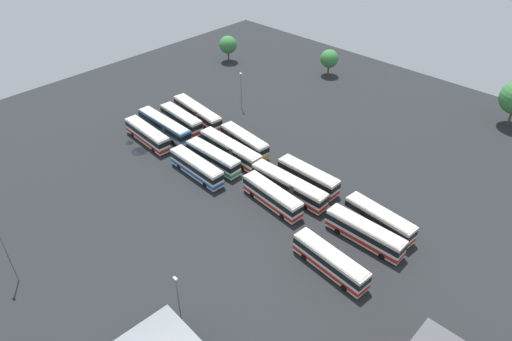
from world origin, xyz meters
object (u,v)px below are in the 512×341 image
at_px(bus_row1_slot0, 308,177).
at_px(bus_row3_slot3, 147,134).
at_px(bus_row0_slot1, 365,233).
at_px(bus_row3_slot0, 197,113).
at_px(lamp_post_near_entrance, 178,298).
at_px(tree_northeast, 329,59).
at_px(bus_row2_slot0, 244,141).
at_px(bus_row1_slot2, 272,196).
at_px(bus_row1_slot1, 289,186).
at_px(bus_row2_slot2, 213,157).
at_px(bus_row2_slot3, 197,167).
at_px(bus_row3_slot1, 181,119).
at_px(lamp_post_far_corner, 241,89).
at_px(lamp_post_mid_lot, 7,253).
at_px(bus_row0_slot0, 379,219).
at_px(bus_row0_slot3, 330,261).
at_px(bus_row3_slot2, 164,126).
at_px(tree_east_edge, 228,45).
at_px(bus_row2_slot1, 230,150).

xyz_separation_m(bus_row1_slot0, bus_row3_slot3, (31.08, 10.62, 0.00)).
bearing_deg(bus_row0_slot1, bus_row3_slot0, -8.64).
distance_m(lamp_post_near_entrance, tree_northeast, 78.08).
distance_m(bus_row3_slot0, tree_northeast, 38.41).
relative_size(bus_row2_slot0, bus_row3_slot0, 0.80).
xyz_separation_m(bus_row1_slot2, bus_row3_slot0, (29.77, -9.78, 0.00)).
bearing_deg(tree_northeast, bus_row1_slot0, 122.07).
distance_m(bus_row1_slot1, bus_row2_slot2, 15.55).
bearing_deg(tree_northeast, bus_row3_slot0, 81.24).
distance_m(bus_row2_slot2, bus_row2_slot3, 4.01).
distance_m(bus_row3_slot1, tree_northeast, 42.39).
xyz_separation_m(lamp_post_far_corner, lamp_post_mid_lot, (-13.09, 55.21, 0.61)).
height_order(lamp_post_mid_lot, tree_northeast, lamp_post_mid_lot).
height_order(bus_row0_slot0, bus_row1_slot2, same).
bearing_deg(bus_row0_slot3, bus_row1_slot2, -18.44).
relative_size(bus_row3_slot2, tree_east_edge, 2.13).
relative_size(bus_row3_slot1, tree_east_edge, 1.70).
bearing_deg(bus_row3_slot3, lamp_post_near_entrance, 149.72).
relative_size(bus_row0_slot1, lamp_post_far_corner, 1.47).
relative_size(bus_row3_slot0, lamp_post_mid_lot, 1.54).
height_order(bus_row2_slot1, tree_east_edge, tree_east_edge).
distance_m(bus_row1_slot1, bus_row3_slot1, 30.45).
bearing_deg(bus_row3_slot0, bus_row0_slot0, 176.40).
bearing_deg(bus_row0_slot0, bus_row3_slot1, 1.43).
xyz_separation_m(bus_row1_slot0, bus_row2_slot3, (15.78, 11.18, 0.00)).
bearing_deg(lamp_post_near_entrance, bus_row3_slot3, -30.28).
relative_size(bus_row1_slot1, lamp_post_near_entrance, 1.87).
bearing_deg(bus_row3_slot0, bus_row1_slot1, 168.86).
bearing_deg(bus_row2_slot3, bus_row2_slot1, -91.71).
xyz_separation_m(bus_row3_slot0, tree_east_edge, (18.79, -26.81, 2.68)).
bearing_deg(bus_row0_slot3, tree_east_edge, -33.19).
distance_m(bus_row2_slot2, tree_east_edge, 49.02).
xyz_separation_m(lamp_post_near_entrance, tree_northeast, (30.69, -71.79, -0.01)).
distance_m(bus_row3_slot2, lamp_post_near_entrance, 45.27).
distance_m(bus_row1_slot2, bus_row3_slot1, 30.75).
distance_m(bus_row2_slot3, bus_row3_slot2, 16.18).
xyz_separation_m(bus_row2_slot2, bus_row3_slot1, (15.14, -4.91, -0.00)).
bearing_deg(tree_northeast, bus_row3_slot1, 81.48).
bearing_deg(tree_northeast, bus_row1_slot1, 118.86).
bearing_deg(lamp_post_far_corner, bus_row1_slot2, 143.50).
xyz_separation_m(bus_row3_slot2, bus_row3_slot3, (-0.16, 4.22, -0.00)).
bearing_deg(lamp_post_far_corner, bus_row1_slot1, 149.36).
bearing_deg(bus_row1_slot2, bus_row0_slot3, 161.56).
height_order(bus_row0_slot3, bus_row3_slot3, same).
bearing_deg(tree_east_edge, lamp_post_far_corner, 142.37).
bearing_deg(bus_row3_slot3, lamp_post_far_corner, -97.86).
height_order(bus_row3_slot3, tree_northeast, tree_northeast).
bearing_deg(bus_row0_slot0, lamp_post_far_corner, -17.14).
relative_size(bus_row0_slot0, bus_row2_slot2, 0.97).
relative_size(bus_row0_slot3, lamp_post_far_corner, 1.44).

